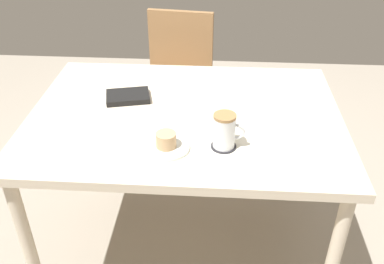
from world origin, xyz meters
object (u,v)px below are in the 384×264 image
(dining_table, at_px, (185,128))
(pastry, at_px, (166,140))
(pastry_plate, at_px, (166,148))
(coffee_mug, at_px, (225,131))
(small_book, at_px, (128,97))
(wooden_chair, at_px, (177,80))

(dining_table, xyz_separation_m, pastry, (-0.04, -0.26, 0.11))
(pastry_plate, relative_size, coffee_mug, 1.28)
(dining_table, distance_m, small_book, 0.28)
(wooden_chair, xyz_separation_m, small_book, (-0.13, -0.72, 0.27))
(dining_table, bearing_deg, pastry, -99.73)
(small_book, bearing_deg, wooden_chair, 66.11)
(pastry, distance_m, small_book, 0.42)
(coffee_mug, relative_size, small_book, 0.71)
(pastry_plate, height_order, coffee_mug, coffee_mug)
(pastry, relative_size, small_book, 0.39)
(dining_table, xyz_separation_m, small_book, (-0.25, 0.10, 0.08))
(pastry_plate, xyz_separation_m, coffee_mug, (0.20, 0.03, 0.06))
(dining_table, distance_m, pastry, 0.29)
(wooden_chair, distance_m, coffee_mug, 1.14)
(pastry, bearing_deg, small_book, 119.87)
(dining_table, relative_size, pastry, 17.58)
(dining_table, height_order, coffee_mug, coffee_mug)
(dining_table, bearing_deg, pastry_plate, -99.73)
(wooden_chair, bearing_deg, small_book, 86.27)
(pastry_plate, xyz_separation_m, pastry, (0.00, 0.00, 0.03))
(pastry_plate, distance_m, small_book, 0.41)
(wooden_chair, relative_size, pastry, 12.03)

